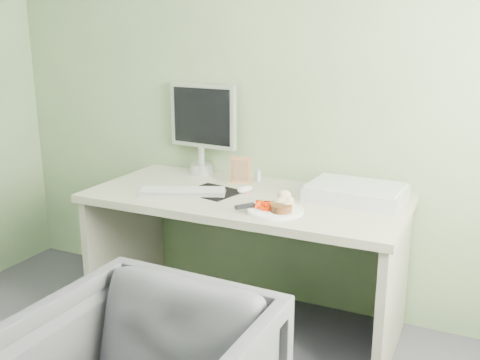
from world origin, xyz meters
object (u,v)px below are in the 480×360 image
at_px(desk, 245,229).
at_px(monitor, 202,123).
at_px(scanner, 356,193).
at_px(plate, 275,211).

xyz_separation_m(desk, monitor, (-0.41, 0.31, 0.48)).
bearing_deg(monitor, scanner, -3.69).
height_order(desk, monitor, monitor).
relative_size(desk, plate, 6.13).
distance_m(desk, monitor, 0.70).
xyz_separation_m(plate, monitor, (-0.65, 0.51, 0.29)).
bearing_deg(plate, monitor, 142.23).
xyz_separation_m(desk, scanner, (0.53, 0.14, 0.22)).
bearing_deg(monitor, plate, -31.27).
bearing_deg(monitor, desk, -30.59).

